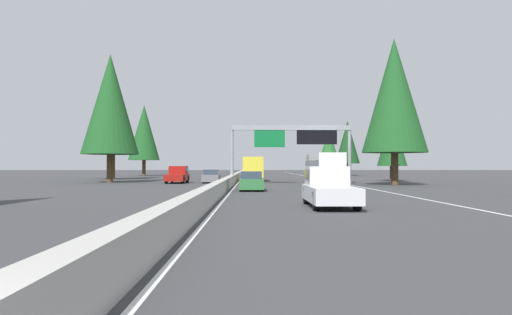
{
  "coord_description": "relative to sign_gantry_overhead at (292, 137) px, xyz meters",
  "views": [
    {
      "loc": [
        -1.76,
        -1.83,
        1.89
      ],
      "look_at": [
        69.37,
        -2.37,
        3.08
      ],
      "focal_mm": 34.73,
      "sensor_mm": 36.0,
      "label": 1
    }
  ],
  "objects": [
    {
      "name": "shoulder_stripe_right",
      "position": [
        20.2,
        -5.48,
        -4.87
      ],
      "size": [
        160.0,
        0.16,
        0.01
      ],
      "primitive_type": "cube",
      "color": "silver",
      "rests_on": "ground"
    },
    {
      "name": "conifer_right_distant",
      "position": [
        49.96,
        -11.57,
        1.15
      ],
      "size": [
        4.36,
        4.36,
        9.92
      ],
      "color": "#4C3823",
      "rests_on": "ground"
    },
    {
      "name": "ground_plane",
      "position": [
        10.2,
        6.04,
        -4.87
      ],
      "size": [
        320.0,
        320.0,
        0.0
      ],
      "primitive_type": "plane",
      "color": "#38383A"
    },
    {
      "name": "shoulder_stripe_median",
      "position": [
        20.2,
        5.79,
        -4.87
      ],
      "size": [
        160.0,
        0.16,
        0.01
      ],
      "primitive_type": "cube",
      "color": "silver",
      "rests_on": "ground"
    },
    {
      "name": "conifer_left_mid",
      "position": [
        18.28,
        23.94,
        4.76
      ],
      "size": [
        6.97,
        6.97,
        15.84
      ],
      "color": "#4C3823",
      "rests_on": "ground"
    },
    {
      "name": "conifer_left_far",
      "position": [
        43.89,
        25.1,
        3.44
      ],
      "size": [
        6.01,
        6.01,
        13.66
      ],
      "color": "#4C3823",
      "rests_on": "ground"
    },
    {
      "name": "sign_gantry_overhead",
      "position": [
        0.0,
        0.0,
        0.0
      ],
      "size": [
        0.5,
        12.68,
        6.12
      ],
      "color": "gray",
      "rests_on": "ground"
    },
    {
      "name": "minivan_far_right",
      "position": [
        72.2,
        4.17,
        -3.92
      ],
      "size": [
        5.0,
        1.95,
        1.69
      ],
      "color": "#1E4793",
      "rests_on": "ground"
    },
    {
      "name": "bus_near_right",
      "position": [
        -1.09,
        -3.1,
        -3.16
      ],
      "size": [
        11.5,
        2.55,
        3.1
      ],
      "color": "white",
      "rests_on": "ground"
    },
    {
      "name": "conifer_left_near",
      "position": [
        4.45,
        20.31,
        4.0
      ],
      "size": [
        6.42,
        6.42,
        14.59
      ],
      "color": "#4C3823",
      "rests_on": "ground"
    },
    {
      "name": "conifer_right_far",
      "position": [
        44.02,
        -14.26,
        1.61
      ],
      "size": [
        4.69,
        4.69,
        10.67
      ],
      "color": "#4C3823",
      "rests_on": "ground"
    },
    {
      "name": "sedan_far_center",
      "position": [
        -13.88,
        4.25,
        -4.19
      ],
      "size": [
        4.4,
        1.8,
        1.47
      ],
      "color": "#2D6B38",
      "rests_on": "ground"
    },
    {
      "name": "conifer_right_mid",
      "position": [
        10.56,
        -13.42,
        0.27
      ],
      "size": [
        3.73,
        3.73,
        8.48
      ],
      "color": "#4C3823",
      "rests_on": "ground"
    },
    {
      "name": "box_truck_near_center",
      "position": [
        9.75,
        4.1,
        -3.26
      ],
      "size": [
        8.5,
        2.4,
        2.95
      ],
      "color": "gold",
      "rests_on": "ground"
    },
    {
      "name": "median_barrier",
      "position": [
        30.2,
        6.34,
        -4.42
      ],
      "size": [
        180.0,
        0.56,
        0.9
      ],
      "primitive_type": "cube",
      "color": "#ADAAA3",
      "rests_on": "ground"
    },
    {
      "name": "pickup_mid_left",
      "position": [
        -28.58,
        0.66,
        -3.96
      ],
      "size": [
        5.6,
        2.0,
        1.86
      ],
      "color": "silver",
      "rests_on": "ground"
    },
    {
      "name": "oncoming_near",
      "position": [
        3.18,
        8.72,
        -4.19
      ],
      "size": [
        4.4,
        1.8,
        1.47
      ],
      "rotation": [
        0.0,
        0.0,
        3.14
      ],
      "color": "slate",
      "rests_on": "ground"
    },
    {
      "name": "oncoming_far",
      "position": [
        2.84,
        12.4,
        -3.96
      ],
      "size": [
        5.6,
        2.0,
        1.86
      ],
      "rotation": [
        0.0,
        0.0,
        3.14
      ],
      "color": "maroon",
      "rests_on": "ground"
    },
    {
      "name": "conifer_right_near",
      "position": [
        -3.07,
        -9.81,
        3.94
      ],
      "size": [
        6.37,
        6.37,
        14.48
      ],
      "color": "#4C3823",
      "rests_on": "ground"
    }
  ]
}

